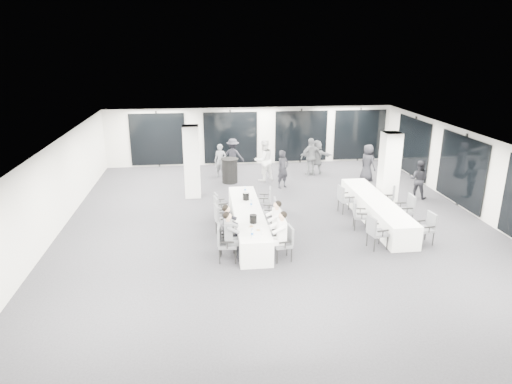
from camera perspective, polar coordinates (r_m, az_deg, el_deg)
The scene contains 43 objects.
room at distance 16.06m, azimuth 5.12°, elevation 2.29°, with size 14.04×16.04×2.84m.
column_left at distance 17.75m, azimuth -8.02°, elevation 3.77°, with size 0.60×0.60×2.80m, color silver.
column_right at distance 16.93m, azimuth 16.26°, elevation 2.51°, with size 0.60×0.60×2.80m, color silver.
banquet_table_main at distance 14.47m, azimuth -1.02°, elevation -3.68°, with size 0.90×5.00×0.75m, color white.
banquet_table_side at distance 15.94m, azimuth 14.74°, elevation -2.20°, with size 0.90×5.00×0.75m, color white.
cocktail_table at distance 19.64m, azimuth -3.30°, elevation 2.70°, with size 0.76×0.76×1.05m.
chair_main_left_near at distance 12.59m, azimuth -3.98°, elevation -6.14°, with size 0.56×0.61×1.02m.
chair_main_left_second at distance 13.13m, azimuth -4.03°, elevation -5.51°, with size 0.47×0.52×0.87m.
chair_main_left_mid at distance 14.14m, azimuth -4.33°, elevation -3.32°, with size 0.61×0.65×1.03m.
chair_main_left_fourth at distance 14.98m, azimuth -4.47°, elevation -2.19°, with size 0.58×0.61×0.99m.
chair_main_left_far at distance 15.72m, azimuth -4.54°, elevation -1.46°, with size 0.52×0.55×0.87m.
chair_main_right_near at distance 12.66m, azimuth 3.69°, elevation -6.12°, with size 0.55×0.60×0.98m.
chair_main_right_second at distance 13.42m, azimuth 3.05°, elevation -4.62°, with size 0.54×0.59×0.99m.
chair_main_right_mid at distance 14.13m, azimuth 2.50°, elevation -3.61°, with size 0.51×0.55×0.91m.
chair_main_right_fourth at distance 15.06m, azimuth 1.89°, elevation -2.22°, with size 0.48×0.53×0.90m.
chair_main_right_far at distance 16.12m, azimuth 1.29°, elevation -0.78°, with size 0.53×0.57×0.92m.
chair_side_left_near at distance 13.74m, azimuth 14.69°, elevation -4.66°, with size 0.58×0.62×0.99m.
chair_side_left_mid at distance 15.05m, azimuth 12.69°, elevation -2.62°, with size 0.56×0.59×0.93m.
chair_side_left_far at distance 16.38m, azimuth 10.98°, elevation -0.68°, with size 0.55×0.60×0.98m.
chair_side_right_near at distance 14.57m, azimuth 20.59°, elevation -4.01°, with size 0.53×0.58×0.96m.
chair_side_right_mid at distance 15.77m, azimuth 18.28°, elevation -1.91°, with size 0.54×0.60×1.04m.
chair_side_right_far at distance 17.08m, azimuth 16.19°, elevation -0.35°, with size 0.55×0.59×0.96m.
seated_guest_a at distance 12.50m, azimuth -3.21°, elevation -5.16°, with size 0.50×0.38×1.44m.
seated_guest_b at distance 13.02m, azimuth -3.37°, elevation -4.18°, with size 0.50×0.38×1.44m.
seated_guest_c at distance 12.52m, azimuth 2.96°, elevation -5.12°, with size 0.50×0.38×1.44m.
seated_guest_d at distance 13.31m, azimuth 2.34°, elevation -3.66°, with size 0.50×0.38×1.44m.
standing_guest_a at distance 18.83m, azimuth 3.38°, elevation 3.16°, with size 0.65×0.53×1.79m, color black.
standing_guest_b at distance 19.76m, azimuth 0.97°, elevation 4.36°, with size 1.01×0.62×2.09m, color white.
standing_guest_c at distance 21.09m, azimuth -2.91°, elevation 4.83°, with size 1.17×0.60×1.81m, color black.
standing_guest_d at distance 20.72m, azimuth 6.91°, elevation 4.67°, with size 1.15×0.64×1.95m, color slate.
standing_guest_e at distance 20.41m, azimuth 13.81°, elevation 3.87°, with size 0.87×0.53×1.81m, color black.
standing_guest_f at distance 21.06m, azimuth 7.59°, elevation 4.64°, with size 1.64×0.63×1.79m, color slate.
standing_guest_g at distance 20.41m, azimuth -4.48°, elevation 4.18°, with size 0.62×0.50×1.69m, color slate.
standing_guest_h at distance 18.64m, azimuth 19.69°, elevation 1.80°, with size 0.82×0.50×1.69m, color black.
ice_bucket_near at distance 13.30m, azimuth -0.36°, elevation -3.39°, with size 0.22×0.22×0.25m, color black.
ice_bucket_far at distance 15.24m, azimuth -1.27°, elevation -0.52°, with size 0.22×0.22×0.25m, color black.
water_bottle_a at distance 12.39m, azimuth -0.48°, elevation -5.13°, with size 0.07×0.07×0.22m, color silver.
water_bottle_b at distance 14.64m, azimuth -0.60°, elevation -1.41°, with size 0.07×0.07×0.21m, color silver.
water_bottle_c at distance 16.08m, azimuth -1.36°, elevation 0.38°, with size 0.06×0.06×0.20m, color silver.
plate_a at distance 13.06m, azimuth -0.59°, elevation -4.33°, with size 0.19×0.19×0.03m.
plate_b at distance 12.80m, azimuth 0.28°, elevation -4.80°, with size 0.18×0.18×0.03m.
plate_c at distance 13.65m, azimuth -0.41°, elevation -3.31°, with size 0.18×0.18×0.03m.
wine_glass at distance 12.51m, azimuth 0.67°, elevation -4.75°, with size 0.07×0.07×0.18m.
Camera 1 is at (-2.34, -14.00, 5.76)m, focal length 32.00 mm.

